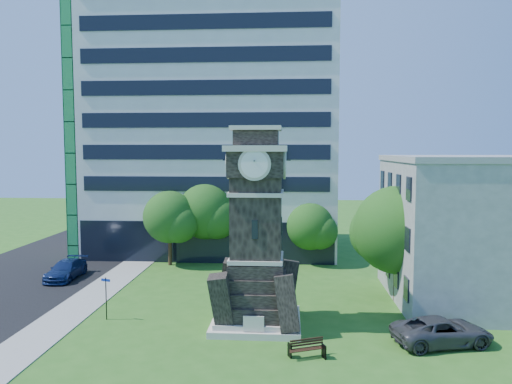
# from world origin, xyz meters

# --- Properties ---
(ground) EXTENTS (160.00, 160.00, 0.00)m
(ground) POSITION_xyz_m (0.00, 0.00, 0.00)
(ground) COLOR #2B611B
(ground) RESTS_ON ground
(sidewalk) EXTENTS (3.00, 70.00, 0.06)m
(sidewalk) POSITION_xyz_m (-9.50, 5.00, 0.03)
(sidewalk) COLOR gray
(sidewalk) RESTS_ON ground
(clock_tower) EXTENTS (5.40, 5.40, 12.22)m
(clock_tower) POSITION_xyz_m (3.00, 2.00, 5.28)
(clock_tower) COLOR beige
(clock_tower) RESTS_ON ground
(office_tall) EXTENTS (26.20, 15.11, 28.60)m
(office_tall) POSITION_xyz_m (-3.20, 25.84, 14.22)
(office_tall) COLOR white
(office_tall) RESTS_ON ground
(office_low) EXTENTS (15.20, 12.20, 10.40)m
(office_low) POSITION_xyz_m (19.97, 8.00, 5.21)
(office_low) COLOR #9FA1A4
(office_low) RESTS_ON ground
(car_street_north) EXTENTS (2.23, 5.30, 1.53)m
(car_street_north) POSITION_xyz_m (-13.74, 11.88, 0.76)
(car_street_north) COLOR #12224F
(car_street_north) RESTS_ON ground
(car_east_lot) EXTENTS (6.00, 3.83, 1.54)m
(car_east_lot) POSITION_xyz_m (13.52, -0.54, 0.77)
(car_east_lot) COLOR #424246
(car_east_lot) RESTS_ON ground
(park_bench) EXTENTS (1.88, 0.50, 0.97)m
(park_bench) POSITION_xyz_m (5.95, -2.76, 0.52)
(park_bench) COLOR black
(park_bench) RESTS_ON ground
(street_sign) EXTENTS (0.66, 0.07, 2.74)m
(street_sign) POSITION_xyz_m (-6.62, 2.19, 1.71)
(street_sign) COLOR black
(street_sign) RESTS_ON ground
(tree_nw) EXTENTS (5.38, 4.89, 7.01)m
(tree_nw) POSITION_xyz_m (-6.14, 17.44, 4.38)
(tree_nw) COLOR #332114
(tree_nw) RESTS_ON ground
(tree_nc) EXTENTS (6.04, 5.49, 7.69)m
(tree_nc) POSITION_xyz_m (-2.94, 19.10, 4.74)
(tree_nc) COLOR #332114
(tree_nc) RESTS_ON ground
(tree_ne) EXTENTS (4.93, 4.48, 5.86)m
(tree_ne) POSITION_xyz_m (7.00, 18.70, 3.48)
(tree_ne) COLOR #332114
(tree_ne) RESTS_ON ground
(tree_east) EXTENTS (6.90, 6.27, 8.29)m
(tree_east) POSITION_xyz_m (12.75, 7.52, 4.95)
(tree_east) COLOR #332114
(tree_east) RESTS_ON ground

